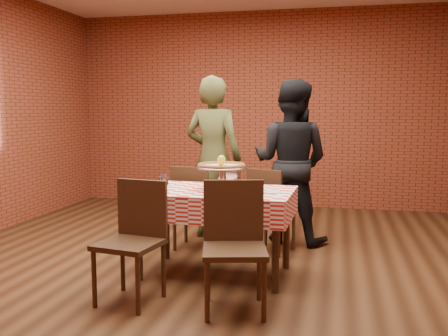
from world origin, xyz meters
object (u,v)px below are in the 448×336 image
at_px(table, 215,232).
at_px(chair_far_right, 272,210).
at_px(chair_near_right, 235,248).
at_px(chair_far_left, 195,206).
at_px(pizza_stand, 221,179).
at_px(condiment_caddy, 234,177).
at_px(water_glass_left, 164,184).
at_px(diner_black, 291,162).
at_px(pizza, 221,166).
at_px(diner_olive, 213,158).
at_px(chair_near_left, 129,243).
at_px(water_glass_right, 164,180).

height_order(table, chair_far_right, chair_far_right).
xyz_separation_m(chair_near_right, chair_far_left, (-0.74, 1.55, -0.03)).
relative_size(pizza_stand, chair_far_left, 0.52).
bearing_deg(condiment_caddy, chair_near_right, -65.45).
relative_size(water_glass_left, diner_black, 0.06).
distance_m(pizza, chair_near_right, 0.95).
height_order(pizza, condiment_caddy, pizza).
bearing_deg(diner_black, pizza, 82.68).
relative_size(water_glass_left, chair_near_right, 0.12).
height_order(pizza_stand, chair_near_right, pizza_stand).
distance_m(condiment_caddy, diner_olive, 1.05).
bearing_deg(pizza_stand, table, 177.15).
distance_m(pizza, chair_far_right, 1.03).
xyz_separation_m(water_glass_left, chair_far_left, (0.01, 0.92, -0.38)).
height_order(water_glass_left, diner_olive, diner_olive).
xyz_separation_m(table, condiment_caddy, (0.11, 0.27, 0.46)).
distance_m(chair_near_right, diner_black, 2.08).
bearing_deg(chair_far_right, chair_far_left, 24.00).
xyz_separation_m(condiment_caddy, chair_far_right, (0.29, 0.54, -0.40)).
bearing_deg(chair_near_right, chair_far_right, 73.62).
distance_m(pizza_stand, pizza, 0.11).
height_order(condiment_caddy, diner_olive, diner_olive).
xyz_separation_m(pizza, diner_olive, (-0.38, 1.23, -0.05)).
bearing_deg(water_glass_left, chair_near_left, -95.23).
relative_size(chair_far_left, diner_black, 0.50).
xyz_separation_m(chair_far_left, diner_black, (0.95, 0.48, 0.45)).
relative_size(chair_far_left, diner_olive, 0.48).
bearing_deg(condiment_caddy, table, -99.28).
bearing_deg(chair_far_left, pizza_stand, 123.20).
relative_size(table, diner_black, 0.75).
height_order(pizza, diner_olive, diner_olive).
relative_size(chair_far_left, chair_far_right, 1.01).
xyz_separation_m(table, chair_near_left, (-0.47, -0.78, 0.08)).
distance_m(table, chair_near_left, 0.92).
relative_size(water_glass_right, chair_far_left, 0.13).
bearing_deg(pizza, chair_near_right, -70.16).
relative_size(condiment_caddy, chair_far_right, 0.18).
relative_size(pizza_stand, condiment_caddy, 2.99).
bearing_deg(chair_far_right, table, 85.30).
relative_size(pizza, chair_far_left, 0.48).
bearing_deg(pizza_stand, chair_near_right, -70.16).
height_order(pizza, water_glass_right, pizza).
relative_size(water_glass_left, chair_far_right, 0.13).
height_order(water_glass_right, diner_black, diner_black).
distance_m(pizza_stand, condiment_caddy, 0.28).
bearing_deg(diner_olive, chair_far_right, 160.59).
bearing_deg(pizza_stand, water_glass_right, 168.41).
height_order(chair_near_right, chair_far_left, chair_near_right).
bearing_deg(chair_near_left, table, 67.77).
bearing_deg(chair_far_right, chair_near_right, 108.96).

